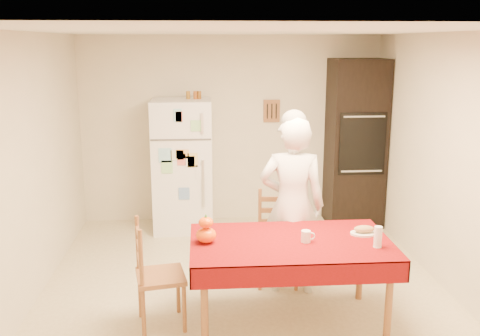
{
  "coord_description": "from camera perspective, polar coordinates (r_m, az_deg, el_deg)",
  "views": [
    {
      "loc": [
        -0.41,
        -4.89,
        2.4
      ],
      "look_at": [
        -0.03,
        0.2,
        1.2
      ],
      "focal_mm": 40.0,
      "sensor_mm": 36.0,
      "label": 1
    }
  ],
  "objects": [
    {
      "name": "spice_jar_right",
      "position": [
        6.85,
        -4.37,
        7.77
      ],
      "size": [
        0.05,
        0.05,
        0.1
      ],
      "primitive_type": "cylinder",
      "color": "brown",
      "rests_on": "refrigerator"
    },
    {
      "name": "dining_table",
      "position": [
        4.61,
        5.41,
        -8.52
      ],
      "size": [
        1.7,
        1.0,
        0.76
      ],
      "color": "brown",
      "rests_on": "floor"
    },
    {
      "name": "chair_left",
      "position": [
        4.68,
        -9.27,
        -10.78
      ],
      "size": [
        0.47,
        0.49,
        0.95
      ],
      "rotation": [
        0.0,
        0.0,
        1.75
      ],
      "color": "brown",
      "rests_on": "floor"
    },
    {
      "name": "coffee_mug",
      "position": [
        4.56,
        7.04,
        -7.25
      ],
      "size": [
        0.08,
        0.08,
        0.1
      ],
      "primitive_type": "cylinder",
      "color": "white",
      "rests_on": "dining_table"
    },
    {
      "name": "spice_jar_mid",
      "position": [
        6.85,
        -4.79,
        7.76
      ],
      "size": [
        0.05,
        0.05,
        0.1
      ],
      "primitive_type": "cylinder",
      "color": "#9A4F1C",
      "rests_on": "refrigerator"
    },
    {
      "name": "seated_woman",
      "position": [
        5.17,
        5.57,
        -4.03
      ],
      "size": [
        0.69,
        0.5,
        1.74
      ],
      "primitive_type": "imported",
      "rotation": [
        0.0,
        0.0,
        3.0
      ],
      "color": "silver",
      "rests_on": "floor"
    },
    {
      "name": "pumpkin_upper",
      "position": [
        4.48,
        -3.66,
        -5.82
      ],
      "size": [
        0.12,
        0.12,
        0.09
      ],
      "primitive_type": "ellipsoid",
      "color": "#EB5F05",
      "rests_on": "pumpkin_lower"
    },
    {
      "name": "pumpkin_lower",
      "position": [
        4.52,
        -3.63,
        -7.15
      ],
      "size": [
        0.17,
        0.17,
        0.13
      ],
      "primitive_type": "ellipsoid",
      "color": "#DF5F05",
      "rests_on": "dining_table"
    },
    {
      "name": "spice_jar_left",
      "position": [
        6.85,
        -5.56,
        7.75
      ],
      "size": [
        0.05,
        0.05,
        0.1
      ],
      "primitive_type": "cylinder",
      "color": "#8F5F1A",
      "rests_on": "refrigerator"
    },
    {
      "name": "bread_plate",
      "position": [
        4.83,
        13.07,
        -6.81
      ],
      "size": [
        0.24,
        0.24,
        0.02
      ],
      "primitive_type": "cylinder",
      "color": "white",
      "rests_on": "dining_table"
    },
    {
      "name": "chair_far",
      "position": [
        5.48,
        4.03,
        -6.99
      ],
      "size": [
        0.46,
        0.44,
        0.95
      ],
      "rotation": [
        0.0,
        0.0,
        -0.09
      ],
      "color": "brown",
      "rests_on": "floor"
    },
    {
      "name": "floor",
      "position": [
        5.46,
        0.47,
        -12.82
      ],
      "size": [
        4.5,
        4.5,
        0.0
      ],
      "primitive_type": "plane",
      "color": "tan",
      "rests_on": "ground"
    },
    {
      "name": "wine_glass",
      "position": [
        4.55,
        14.5,
        -7.12
      ],
      "size": [
        0.07,
        0.07,
        0.18
      ],
      "primitive_type": "cylinder",
      "color": "white",
      "rests_on": "dining_table"
    },
    {
      "name": "room_shell",
      "position": [
        4.97,
        0.51,
        4.24
      ],
      "size": [
        4.02,
        4.52,
        2.51
      ],
      "color": "beige",
      "rests_on": "ground"
    },
    {
      "name": "refrigerator",
      "position": [
        6.95,
        -6.14,
        0.28
      ],
      "size": [
        0.75,
        0.74,
        1.7
      ],
      "color": "white",
      "rests_on": "floor"
    },
    {
      "name": "bread_loaf",
      "position": [
        4.82,
        13.1,
        -6.36
      ],
      "size": [
        0.18,
        0.1,
        0.06
      ],
      "primitive_type": "ellipsoid",
      "color": "tan",
      "rests_on": "bread_plate"
    },
    {
      "name": "oven_cabinet",
      "position": [
        7.23,
        12.2,
        2.6
      ],
      "size": [
        0.7,
        0.62,
        2.2
      ],
      "color": "black",
      "rests_on": "floor"
    }
  ]
}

